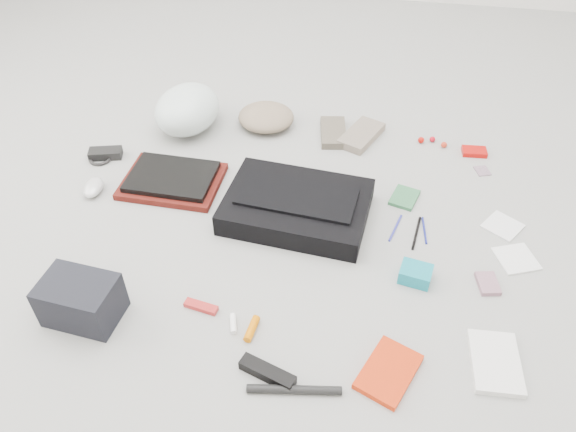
% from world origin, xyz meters
% --- Properties ---
extents(ground_plane, '(4.00, 4.00, 0.00)m').
position_xyz_m(ground_plane, '(0.00, 0.00, 0.00)').
color(ground_plane, gray).
extents(messenger_bag, '(0.50, 0.37, 0.08)m').
position_xyz_m(messenger_bag, '(0.02, 0.06, 0.04)').
color(messenger_bag, black).
rests_on(messenger_bag, ground_plane).
extents(bag_flap, '(0.40, 0.21, 0.01)m').
position_xyz_m(bag_flap, '(0.02, 0.06, 0.08)').
color(bag_flap, black).
rests_on(bag_flap, messenger_bag).
extents(laptop_sleeve, '(0.35, 0.26, 0.02)m').
position_xyz_m(laptop_sleeve, '(-0.45, 0.15, 0.01)').
color(laptop_sleeve, '#50120D').
rests_on(laptop_sleeve, ground_plane).
extents(laptop, '(0.30, 0.22, 0.02)m').
position_xyz_m(laptop, '(-0.45, 0.15, 0.03)').
color(laptop, black).
rests_on(laptop, laptop_sleeve).
extents(bike_helmet, '(0.30, 0.34, 0.18)m').
position_xyz_m(bike_helmet, '(-0.50, 0.50, 0.09)').
color(bike_helmet, white).
rests_on(bike_helmet, ground_plane).
extents(beanie, '(0.23, 0.22, 0.08)m').
position_xyz_m(beanie, '(-0.20, 0.58, 0.04)').
color(beanie, '#87735C').
rests_on(beanie, ground_plane).
extents(mitten_left, '(0.13, 0.21, 0.03)m').
position_xyz_m(mitten_left, '(0.08, 0.55, 0.01)').
color(mitten_left, brown).
rests_on(mitten_left, ground_plane).
extents(mitten_right, '(0.18, 0.24, 0.03)m').
position_xyz_m(mitten_right, '(0.19, 0.55, 0.02)').
color(mitten_right, gray).
rests_on(mitten_right, ground_plane).
extents(power_brick, '(0.13, 0.08, 0.03)m').
position_xyz_m(power_brick, '(-0.75, 0.26, 0.02)').
color(power_brick, black).
rests_on(power_brick, ground_plane).
extents(cable_coil, '(0.10, 0.10, 0.01)m').
position_xyz_m(cable_coil, '(-0.77, 0.24, 0.01)').
color(cable_coil, black).
rests_on(cable_coil, ground_plane).
extents(mouse, '(0.08, 0.11, 0.04)m').
position_xyz_m(mouse, '(-0.71, 0.06, 0.02)').
color(mouse, silver).
rests_on(mouse, ground_plane).
extents(camera_bag, '(0.22, 0.16, 0.13)m').
position_xyz_m(camera_bag, '(-0.50, -0.46, 0.07)').
color(camera_bag, black).
rests_on(camera_bag, ground_plane).
extents(multitool, '(0.10, 0.04, 0.02)m').
position_xyz_m(multitool, '(-0.18, -0.38, 0.01)').
color(multitool, '#A31F1D').
rests_on(multitool, ground_plane).
extents(toiletry_tube_white, '(0.03, 0.06, 0.02)m').
position_xyz_m(toiletry_tube_white, '(-0.08, -0.42, 0.01)').
color(toiletry_tube_white, white).
rests_on(toiletry_tube_white, ground_plane).
extents(toiletry_tube_orange, '(0.03, 0.08, 0.02)m').
position_xyz_m(toiletry_tube_orange, '(-0.02, -0.43, 0.01)').
color(toiletry_tube_orange, '#D16900').
rests_on(toiletry_tube_orange, ground_plane).
extents(u_lock, '(0.16, 0.08, 0.03)m').
position_xyz_m(u_lock, '(0.05, -0.56, 0.02)').
color(u_lock, black).
rests_on(u_lock, ground_plane).
extents(bike_pump, '(0.24, 0.06, 0.02)m').
position_xyz_m(bike_pump, '(0.12, -0.59, 0.01)').
color(bike_pump, black).
rests_on(bike_pump, ground_plane).
extents(book_red, '(0.18, 0.21, 0.02)m').
position_xyz_m(book_red, '(0.35, -0.49, 0.01)').
color(book_red, red).
rests_on(book_red, ground_plane).
extents(book_white, '(0.14, 0.19, 0.02)m').
position_xyz_m(book_white, '(0.63, -0.42, 0.01)').
color(book_white, silver).
rests_on(book_white, ground_plane).
extents(notepad, '(0.11, 0.13, 0.01)m').
position_xyz_m(notepad, '(0.37, 0.21, 0.01)').
color(notepad, '#2C633C').
rests_on(notepad, ground_plane).
extents(pen_blue, '(0.04, 0.13, 0.01)m').
position_xyz_m(pen_blue, '(0.35, 0.06, 0.00)').
color(pen_blue, navy).
rests_on(pen_blue, ground_plane).
extents(pen_black, '(0.03, 0.16, 0.01)m').
position_xyz_m(pen_black, '(0.42, 0.04, 0.00)').
color(pen_black, black).
rests_on(pen_black, ground_plane).
extents(pen_navy, '(0.02, 0.12, 0.01)m').
position_xyz_m(pen_navy, '(0.44, 0.06, 0.00)').
color(pen_navy, navy).
rests_on(pen_navy, ground_plane).
extents(accordion_wallet, '(0.10, 0.09, 0.05)m').
position_xyz_m(accordion_wallet, '(0.42, -0.16, 0.02)').
color(accordion_wallet, teal).
rests_on(accordion_wallet, ground_plane).
extents(card_deck, '(0.07, 0.09, 0.02)m').
position_xyz_m(card_deck, '(0.63, -0.14, 0.01)').
color(card_deck, gray).
rests_on(card_deck, ground_plane).
extents(napkin_top, '(0.15, 0.15, 0.01)m').
position_xyz_m(napkin_top, '(0.70, 0.13, 0.00)').
color(napkin_top, silver).
rests_on(napkin_top, ground_plane).
extents(napkin_bottom, '(0.15, 0.15, 0.01)m').
position_xyz_m(napkin_bottom, '(0.73, -0.02, 0.00)').
color(napkin_bottom, silver).
rests_on(napkin_bottom, ground_plane).
extents(lollipop_a, '(0.03, 0.03, 0.02)m').
position_xyz_m(lollipop_a, '(0.43, 0.57, 0.01)').
color(lollipop_a, '#B40C05').
rests_on(lollipop_a, ground_plane).
extents(lollipop_b, '(0.03, 0.03, 0.02)m').
position_xyz_m(lollipop_b, '(0.47, 0.58, 0.01)').
color(lollipop_b, '#B50717').
rests_on(lollipop_b, ground_plane).
extents(lollipop_c, '(0.03, 0.03, 0.02)m').
position_xyz_m(lollipop_c, '(0.52, 0.55, 0.01)').
color(lollipop_c, '#B62C16').
rests_on(lollipop_c, ground_plane).
extents(altoids_tin, '(0.10, 0.06, 0.02)m').
position_xyz_m(altoids_tin, '(0.63, 0.53, 0.01)').
color(altoids_tin, '#B30D09').
rests_on(altoids_tin, ground_plane).
extents(stamp_sheet, '(0.07, 0.07, 0.00)m').
position_xyz_m(stamp_sheet, '(0.65, 0.42, 0.00)').
color(stamp_sheet, gray).
rests_on(stamp_sheet, ground_plane).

